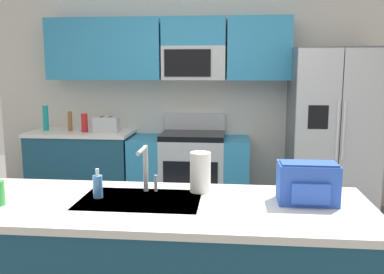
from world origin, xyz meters
The scene contains 12 objects.
kitchen_wall_unit centered at (-0.14, 2.08, 1.47)m, with size 5.20×0.43×2.60m.
back_counter centered at (-1.46, 1.80, 0.45)m, with size 1.20×0.63×0.90m.
range_oven centered at (-0.17, 1.80, 0.44)m, with size 1.36×0.61×1.10m.
refrigerator centered at (1.40, 1.73, 0.93)m, with size 0.90×0.76×1.85m.
toaster centered at (-1.14, 1.75, 0.99)m, with size 0.28×0.16×0.18m.
pepper_mill centered at (-1.59, 1.80, 1.02)m, with size 0.05×0.05×0.23m, color brown.
bottle_red centered at (-1.39, 1.74, 1.01)m, with size 0.07×0.07×0.21m, color red.
bottle_teal centered at (-1.90, 1.83, 1.05)m, with size 0.07×0.07×0.30m, color teal.
sink_faucet centered at (-0.19, -0.55, 1.07)m, with size 0.08×0.21×0.28m.
soap_dispenser centered at (-0.45, -0.68, 0.97)m, with size 0.06×0.06×0.17m.
paper_towel_roll centered at (0.13, -0.50, 1.02)m, with size 0.12×0.12×0.24m, color white.
backpack centered at (0.73, -0.66, 1.02)m, with size 0.32×0.22×0.23m.
Camera 1 is at (0.32, -2.94, 1.63)m, focal length 39.33 mm.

